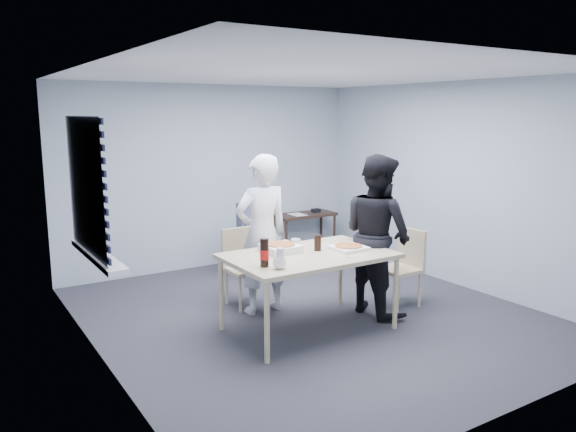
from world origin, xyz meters
TOP-DOWN VIEW (x-y plane):
  - room at (-2.20, 0.40)m, footprint 5.00×5.00m
  - dining_table at (-0.26, -0.34)m, footprint 1.65×1.04m
  - chair_far at (-0.46, 0.73)m, footprint 0.42×0.42m
  - chair_right at (1.11, -0.29)m, footprint 0.42×0.42m
  - person_white at (-0.39, 0.38)m, footprint 0.65×0.42m
  - person_black at (0.67, -0.30)m, footprint 0.47×0.86m
  - side_table at (1.46, 2.28)m, footprint 0.98×0.44m
  - stool at (0.16, 1.69)m, footprint 0.40×0.40m
  - backpack at (0.16, 1.68)m, footprint 0.33×0.24m
  - pizza_box_a at (-0.46, -0.11)m, footprint 0.35×0.35m
  - pizza_box_b at (0.18, -0.42)m, footprint 0.33×0.33m
  - mug_a at (-0.80, -0.65)m, footprint 0.17×0.17m
  - mug_b at (-0.23, -0.04)m, footprint 0.10×0.10m
  - cola_glass at (-0.11, -0.28)m, footprint 0.08×0.08m
  - soda_bottle at (-0.88, -0.52)m, footprint 0.08×0.08m
  - plastic_cups at (-0.76, -0.60)m, footprint 0.09×0.09m
  - rubber_band at (-0.02, -0.67)m, footprint 0.07×0.07m
  - papers at (1.31, 2.26)m, footprint 0.27×0.33m
  - black_box at (1.68, 2.29)m, footprint 0.14×0.11m

SIDE VIEW (x-z plane):
  - stool at x=0.16m, z-range 0.17..0.73m
  - chair_far at x=-0.46m, z-range 0.07..0.96m
  - chair_right at x=1.11m, z-range 0.07..0.96m
  - side_table at x=1.46m, z-range 0.25..0.91m
  - papers at x=1.31m, z-range 0.66..0.66m
  - black_box at x=1.68m, z-range 0.66..0.71m
  - dining_table at x=-0.26m, z-range 0.34..1.15m
  - backpack at x=0.16m, z-range 0.55..1.01m
  - rubber_band at x=-0.02m, z-range 0.80..0.81m
  - pizza_box_b at x=0.18m, z-range 0.80..0.85m
  - pizza_box_a at x=-0.46m, z-range 0.80..0.89m
  - mug_b at x=-0.23m, z-range 0.80..0.90m
  - mug_a at x=-0.80m, z-range 0.80..0.90m
  - cola_glass at x=-0.11m, z-range 0.80..0.97m
  - person_white at x=-0.39m, z-range 0.00..1.77m
  - person_black at x=0.67m, z-range 0.00..1.77m
  - plastic_cups at x=-0.76m, z-range 0.80..0.98m
  - soda_bottle at x=-0.88m, z-range 0.80..1.07m
  - room at x=-2.20m, z-range -1.06..3.94m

